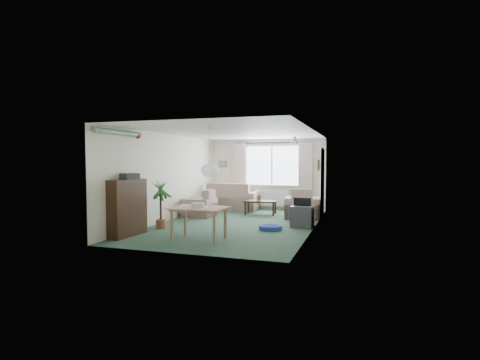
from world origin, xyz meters
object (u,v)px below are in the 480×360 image
(bookshelf, at_px, (127,208))
(dining_table, at_px, (199,224))
(sofa, at_px, (231,196))
(pet_bed, at_px, (270,228))
(coffee_table, at_px, (261,207))
(houseplant, at_px, (161,204))
(armchair_left, at_px, (199,203))
(armchair_corner, at_px, (302,203))
(tv_cube, at_px, (302,216))

(bookshelf, bearing_deg, dining_table, 9.61)
(sofa, xyz_separation_m, bookshelf, (-0.74, -4.93, 0.17))
(pet_bed, bearing_deg, sofa, 123.28)
(coffee_table, relative_size, bookshelf, 0.77)
(coffee_table, relative_size, pet_bed, 1.73)
(sofa, xyz_separation_m, coffee_table, (1.24, -0.81, -0.24))
(bookshelf, xyz_separation_m, houseplant, (0.26, 1.03, -0.03))
(armchair_left, bearing_deg, armchair_corner, 102.06)
(coffee_table, xyz_separation_m, tv_cube, (1.56, -1.77, 0.05))
(armchair_corner, distance_m, armchair_left, 3.05)
(houseplant, relative_size, tv_cube, 2.05)
(sofa, distance_m, bookshelf, 4.98)
(armchair_left, relative_size, tv_cube, 1.54)
(dining_table, distance_m, pet_bed, 1.95)
(dining_table, bearing_deg, sofa, 101.07)
(sofa, distance_m, houseplant, 3.93)
(armchair_corner, height_order, tv_cube, armchair_corner)
(houseplant, relative_size, pet_bed, 2.16)
(tv_cube, bearing_deg, pet_bed, -133.98)
(armchair_corner, relative_size, tv_cube, 1.67)
(coffee_table, distance_m, bookshelf, 4.58)
(sofa, xyz_separation_m, armchair_corner, (2.58, -1.12, -0.02))
(armchair_corner, distance_m, dining_table, 4.00)
(sofa, height_order, coffee_table, sofa)
(bookshelf, height_order, tv_cube, bookshelf)
(pet_bed, bearing_deg, armchair_left, 150.10)
(coffee_table, height_order, bookshelf, bookshelf)
(armchair_corner, height_order, dining_table, armchair_corner)
(armchair_left, height_order, dining_table, armchair_left)
(dining_table, bearing_deg, coffee_table, 85.53)
(bookshelf, relative_size, houseplant, 1.04)
(armchair_corner, relative_size, armchair_left, 1.09)
(houseplant, distance_m, dining_table, 1.68)
(coffee_table, bearing_deg, sofa, 146.70)
(sofa, distance_m, pet_bed, 3.91)
(dining_table, xyz_separation_m, pet_bed, (1.20, 1.51, -0.28))
(bookshelf, distance_m, dining_table, 1.70)
(armchair_corner, bearing_deg, bookshelf, 41.72)
(coffee_table, xyz_separation_m, houseplant, (-1.72, -3.08, 0.38))
(coffee_table, height_order, dining_table, dining_table)
(houseplant, relative_size, dining_table, 1.13)
(armchair_corner, xyz_separation_m, coffee_table, (-1.34, 0.30, -0.22))
(armchair_left, relative_size, dining_table, 0.85)
(bookshelf, height_order, houseplant, bookshelf)
(tv_cube, xyz_separation_m, pet_bed, (-0.67, -0.67, -0.21))
(bookshelf, bearing_deg, houseplant, 79.99)
(sofa, xyz_separation_m, pet_bed, (2.13, -3.25, -0.40))
(coffee_table, bearing_deg, armchair_corner, -12.73)
(sofa, relative_size, houseplant, 1.51)
(sofa, bearing_deg, armchair_corner, 155.80)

